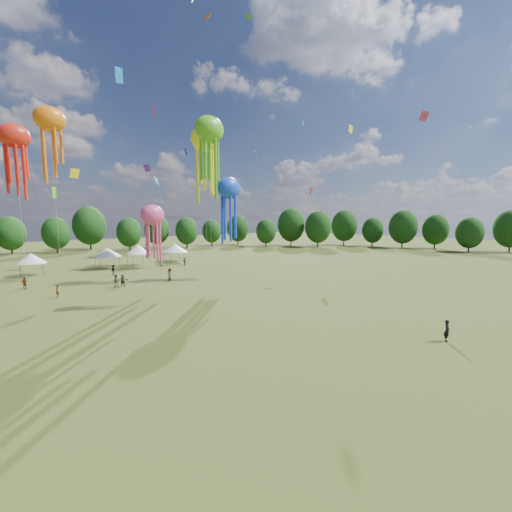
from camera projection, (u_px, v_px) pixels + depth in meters
ground at (384, 370)px, 20.77m from camera, size 300.00×300.00×0.00m
observer_main at (447, 331)px, 25.51m from camera, size 0.76×0.64×1.78m
spectator_near at (116, 281)px, 45.17m from camera, size 1.10×0.99×1.85m
spectators_far at (135, 272)px, 53.58m from camera, size 28.31×17.29×1.88m
festival_tents at (103, 253)px, 62.25m from camera, size 40.67×8.09×4.41m
show_kites at (169, 157)px, 52.17m from camera, size 34.37×27.79×27.29m
small_kites at (136, 87)px, 48.98m from camera, size 71.94×59.15×45.50m
treeline at (86, 234)px, 65.13m from camera, size 201.57×95.24×13.43m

